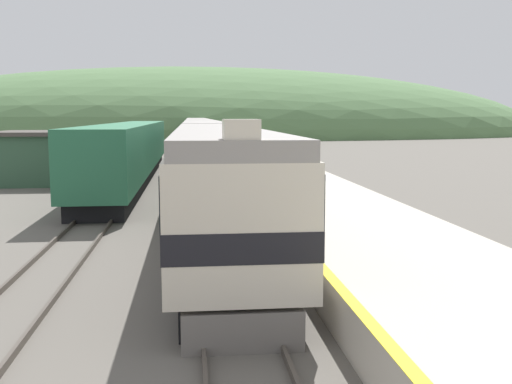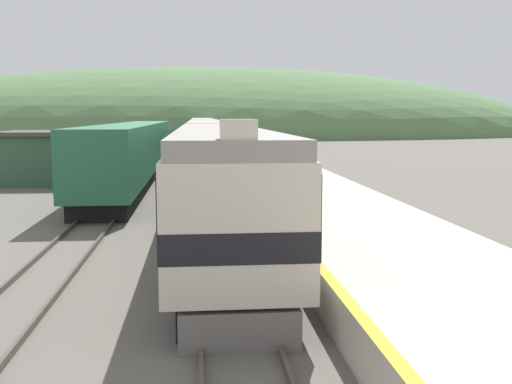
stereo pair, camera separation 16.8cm
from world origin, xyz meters
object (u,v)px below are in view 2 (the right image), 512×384
at_px(carriage_second, 207,146).
at_px(carriage_fourth, 202,130).
at_px(carriage_third, 204,135).
at_px(siding_train, 135,151).
at_px(express_train_lead_car, 219,179).

distance_m(carriage_second, carriage_fourth, 46.59).
distance_m(carriage_third, carriage_fourth, 23.29).
bearing_deg(carriage_third, carriage_fourth, 90.00).
height_order(carriage_second, carriage_third, same).
xyz_separation_m(carriage_third, carriage_fourth, (0.00, 23.29, 0.00)).
xyz_separation_m(carriage_second, siding_train, (-4.82, -3.14, -0.17)).
height_order(express_train_lead_car, carriage_fourth, express_train_lead_car).
bearing_deg(siding_train, carriage_fourth, 84.47).
bearing_deg(carriage_second, express_train_lead_car, -90.00).
height_order(express_train_lead_car, carriage_second, express_train_lead_car).
relative_size(express_train_lead_car, carriage_third, 0.94).
bearing_deg(express_train_lead_car, carriage_fourth, 90.00).
bearing_deg(carriage_second, carriage_fourth, 90.00).
height_order(carriage_second, carriage_fourth, same).
height_order(express_train_lead_car, carriage_third, express_train_lead_car).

